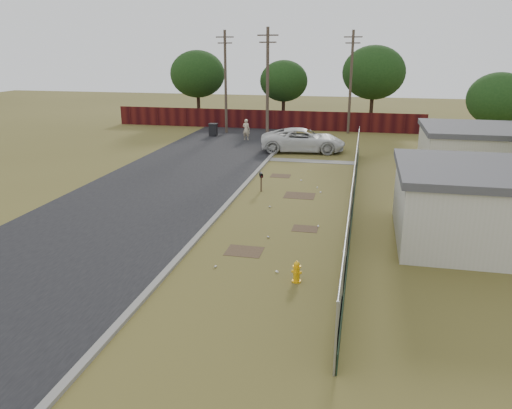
% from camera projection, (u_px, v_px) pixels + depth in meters
% --- Properties ---
extents(ground, '(120.00, 120.00, 0.00)m').
position_uv_depth(ground, '(285.00, 213.00, 23.79)').
color(ground, brown).
rests_on(ground, ground).
extents(street, '(15.10, 60.00, 0.12)m').
position_uv_depth(street, '(203.00, 168.00, 32.65)').
color(street, black).
rests_on(street, ground).
extents(chainlink_fence, '(0.10, 27.06, 2.02)m').
position_uv_depth(chainlink_fence, '(353.00, 195.00, 23.87)').
color(chainlink_fence, '#999CA1').
rests_on(chainlink_fence, ground).
extents(privacy_fence, '(30.00, 0.12, 1.80)m').
position_uv_depth(privacy_fence, '(265.00, 119.00, 48.03)').
color(privacy_fence, '#47110F').
rests_on(privacy_fence, ground).
extents(utility_poles, '(12.60, 8.24, 9.00)m').
position_uv_depth(utility_poles, '(282.00, 82.00, 42.37)').
color(utility_poles, '#4B3E32').
rests_on(utility_poles, ground).
extents(houses, '(9.30, 17.24, 3.10)m').
position_uv_depth(houses, '(493.00, 176.00, 24.27)').
color(houses, beige).
rests_on(houses, ground).
extents(horizon_trees, '(33.32, 31.94, 7.78)m').
position_uv_depth(horizon_trees, '(337.00, 82.00, 44.17)').
color(horizon_trees, '#352218').
rests_on(horizon_trees, ground).
extents(fire_hydrant, '(0.36, 0.37, 0.77)m').
position_uv_depth(fire_hydrant, '(297.00, 272.00, 16.67)').
color(fire_hydrant, '#F1AC0C').
rests_on(fire_hydrant, ground).
extents(mailbox, '(0.29, 0.46, 1.06)m').
position_uv_depth(mailbox, '(261.00, 177.00, 27.06)').
color(mailbox, brown).
rests_on(mailbox, ground).
extents(pickup_truck, '(6.57, 3.59, 1.75)m').
position_uv_depth(pickup_truck, '(303.00, 140.00, 37.54)').
color(pickup_truck, silver).
rests_on(pickup_truck, ground).
extents(pedestrian, '(0.72, 0.55, 1.79)m').
position_uv_depth(pedestrian, '(246.00, 130.00, 42.18)').
color(pedestrian, beige).
rests_on(pedestrian, ground).
extents(trash_bin, '(0.74, 0.80, 1.11)m').
position_uv_depth(trash_bin, '(213.00, 130.00, 44.24)').
color(trash_bin, black).
rests_on(trash_bin, ground).
extents(scattered_litter, '(3.29, 12.85, 0.07)m').
position_uv_depth(scattered_litter, '(290.00, 215.00, 23.34)').
color(scattered_litter, white).
rests_on(scattered_litter, ground).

